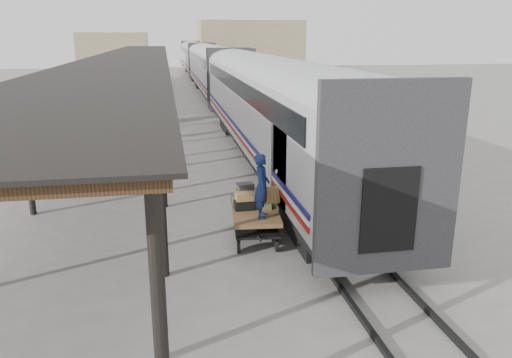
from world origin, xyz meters
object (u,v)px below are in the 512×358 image
object	(u,v)px
porter	(262,186)
pedestrian	(138,126)
luggage_tug	(163,113)
baggage_cart	(255,216)

from	to	relation	value
porter	pedestrian	world-z (taller)	porter
luggage_tug	porter	bearing A→B (deg)	-61.13
luggage_tug	pedestrian	distance (m)	6.23
porter	pedestrian	xyz separation A→B (m)	(-3.87, 14.76, -0.86)
porter	pedestrian	distance (m)	15.29
porter	luggage_tug	bearing A→B (deg)	18.83
baggage_cart	luggage_tug	world-z (taller)	luggage_tug
baggage_cart	luggage_tug	distance (m)	20.35
baggage_cart	porter	distance (m)	1.25
luggage_tug	baggage_cart	bearing A→B (deg)	-61.12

